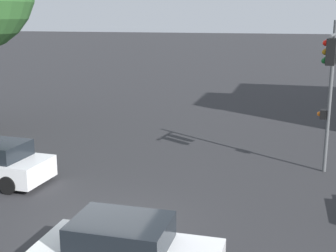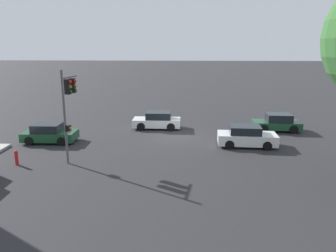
% 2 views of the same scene
% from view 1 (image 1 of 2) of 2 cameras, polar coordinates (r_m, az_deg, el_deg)
% --- Properties ---
extents(ground_plane, '(300.00, 300.00, 0.00)m').
position_cam_1_polar(ground_plane, '(13.58, -7.19, -12.23)').
color(ground_plane, '#28282B').
extents(traffic_signal, '(0.55, 2.00, 5.68)m').
position_cam_1_polar(traffic_signal, '(17.65, 19.08, 6.32)').
color(traffic_signal, '#515456').
rests_on(traffic_signal, ground_plane).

